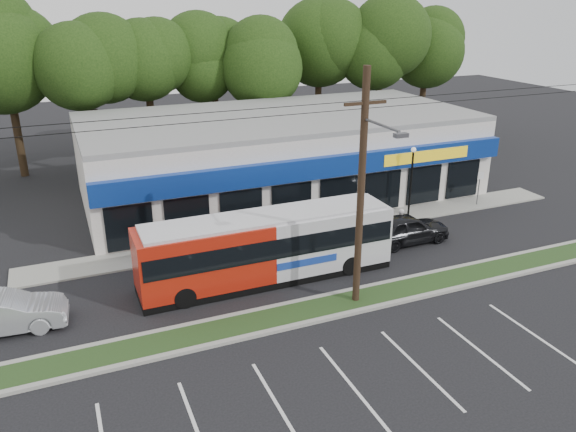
% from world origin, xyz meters
% --- Properties ---
extents(ground, '(120.00, 120.00, 0.00)m').
position_xyz_m(ground, '(0.00, 0.00, 0.00)').
color(ground, black).
rests_on(ground, ground).
extents(grass_strip, '(40.00, 1.60, 0.12)m').
position_xyz_m(grass_strip, '(0.00, 1.00, 0.06)').
color(grass_strip, '#223A18').
rests_on(grass_strip, ground).
extents(curb_south, '(40.00, 0.25, 0.14)m').
position_xyz_m(curb_south, '(0.00, 0.15, 0.07)').
color(curb_south, '#9E9E93').
rests_on(curb_south, ground).
extents(curb_north, '(40.00, 0.25, 0.14)m').
position_xyz_m(curb_north, '(0.00, 1.85, 0.07)').
color(curb_north, '#9E9E93').
rests_on(curb_north, ground).
extents(sidewalk, '(32.00, 2.20, 0.10)m').
position_xyz_m(sidewalk, '(5.00, 9.00, 0.05)').
color(sidewalk, '#9E9E93').
rests_on(sidewalk, ground).
extents(strip_mall, '(25.00, 12.55, 5.30)m').
position_xyz_m(strip_mall, '(5.50, 15.91, 2.65)').
color(strip_mall, beige).
rests_on(strip_mall, ground).
extents(utility_pole, '(50.00, 2.77, 10.00)m').
position_xyz_m(utility_pole, '(2.83, 0.93, 5.41)').
color(utility_pole, black).
rests_on(utility_pole, ground).
extents(lamp_post, '(0.30, 0.30, 4.25)m').
position_xyz_m(lamp_post, '(11.00, 8.80, 2.67)').
color(lamp_post, black).
rests_on(lamp_post, ground).
extents(sign_post, '(0.45, 0.10, 2.23)m').
position_xyz_m(sign_post, '(16.00, 8.57, 1.56)').
color(sign_post, '#59595E').
rests_on(sign_post, ground).
extents(tree_line, '(46.76, 6.76, 11.83)m').
position_xyz_m(tree_line, '(4.00, 26.00, 8.42)').
color(tree_line, black).
rests_on(tree_line, ground).
extents(metrobus, '(11.93, 2.56, 3.20)m').
position_xyz_m(metrobus, '(0.24, 4.50, 1.70)').
color(metrobus, '#B31D0D').
rests_on(metrobus, ground).
extents(car_dark, '(4.74, 1.94, 1.61)m').
position_xyz_m(car_dark, '(8.60, 5.50, 0.80)').
color(car_dark, black).
rests_on(car_dark, ground).
extents(car_silver, '(4.93, 2.08, 1.58)m').
position_xyz_m(car_silver, '(-10.93, 4.39, 0.79)').
color(car_silver, '#ACB0B4').
rests_on(car_silver, ground).
extents(pedestrian_a, '(0.67, 0.47, 1.78)m').
position_xyz_m(pedestrian_a, '(8.48, 6.00, 0.89)').
color(pedestrian_a, silver).
rests_on(pedestrian_a, ground).
extents(pedestrian_b, '(0.92, 0.85, 1.52)m').
position_xyz_m(pedestrian_b, '(2.00, 6.44, 0.76)').
color(pedestrian_b, silver).
rests_on(pedestrian_b, ground).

